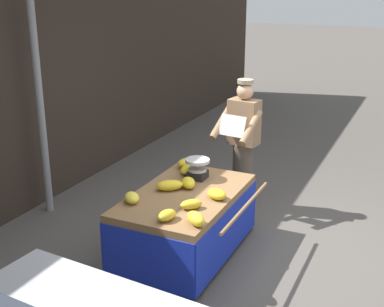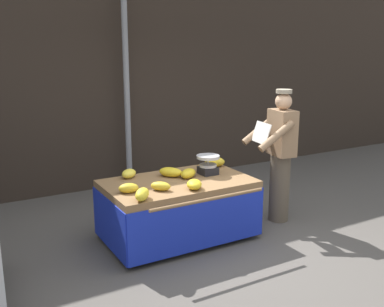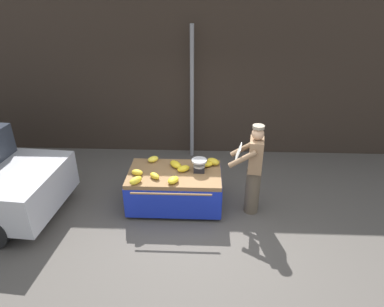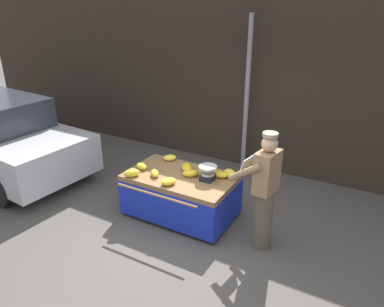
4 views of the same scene
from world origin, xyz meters
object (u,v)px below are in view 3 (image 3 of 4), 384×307
Objects in this scene: weighing_scale at (199,165)px; banana_bunch_4 at (213,162)px; vendor_person at (253,170)px; banana_bunch_3 at (137,172)px; banana_bunch_2 at (205,164)px; banana_cart at (175,181)px; banana_bunch_5 at (183,169)px; street_pole at (192,95)px; banana_bunch_7 at (153,159)px; banana_bunch_6 at (136,180)px; banana_bunch_1 at (176,164)px; banana_bunch_8 at (173,180)px; banana_bunch_0 at (155,176)px.

banana_bunch_4 is (0.26, 0.25, -0.05)m from weighing_scale.
banana_bunch_3 is at bearing 179.58° from vendor_person.
banana_bunch_2 is 1.27m from banana_bunch_3.
banana_cart is 0.30m from banana_bunch_5.
banana_bunch_7 is at bearing -111.80° from street_pole.
banana_bunch_1 is at bearing 43.64° from banana_bunch_6.
banana_bunch_6 is 1.08× the size of banana_bunch_8.
banana_bunch_5 is at bearing 69.32° from banana_bunch_8.
banana_bunch_4 is at bearing 44.31° from weighing_scale.
banana_bunch_0 is at bearing -145.74° from banana_cart.
banana_bunch_2 is 1.35m from banana_bunch_6.
banana_bunch_1 is 0.88m from banana_bunch_6.
banana_bunch_1 is at bearing -96.82° from street_pole.
banana_bunch_4 is at bearing 27.52° from banana_bunch_0.
banana_bunch_1 is 0.50m from banana_bunch_7.
banana_bunch_3 is (-0.67, -0.32, -0.00)m from banana_bunch_1.
weighing_scale is at bearing -20.26° from banana_bunch_7.
banana_bunch_7 is (-0.68, -1.70, -0.76)m from street_pole.
street_pole is at bearing 83.18° from banana_bunch_1.
banana_bunch_0 is 0.53m from banana_bunch_1.
banana_bunch_4 is 1.16m from banana_bunch_7.
banana_bunch_3 is 0.71m from banana_bunch_8.
banana_bunch_0 is 1.06× the size of banana_bunch_3.
banana_bunch_6 is 0.15× the size of vendor_person.
street_pole is 10.92× the size of banana_bunch_2.
vendor_person reaches higher than weighing_scale.
banana_bunch_4 reaches higher than banana_bunch_3.
banana_bunch_5 is 1.06× the size of banana_bunch_8.
street_pole is 12.38× the size of banana_bunch_5.
banana_bunch_4 is at bearing -3.74° from banana_bunch_7.
weighing_scale is at bearing -135.69° from banana_bunch_4.
banana_bunch_2 is 0.17m from banana_bunch_4.
banana_bunch_3 is at bearing -170.46° from weighing_scale.
banana_bunch_6 is at bearing -146.65° from banana_cart.
banana_bunch_4 is (0.48, -1.78, -0.75)m from street_pole.
banana_bunch_7 reaches higher than banana_bunch_2.
banana_bunch_7 is at bearing 121.31° from banana_bunch_8.
banana_bunch_4 is (1.04, 0.54, 0.02)m from banana_bunch_0.
banana_bunch_0 is at bearing -159.78° from weighing_scale.
banana_bunch_3 is at bearing 163.08° from banana_bunch_0.
banana_bunch_4 is at bearing 27.32° from banana_bunch_2.
banana_bunch_1 is 1.19× the size of banana_bunch_5.
banana_bunch_7 is at bearing 163.98° from vendor_person.
weighing_scale is 1.11× the size of banana_bunch_6.
vendor_person is at bearing 2.82° from banana_bunch_0.
banana_bunch_7 is (0.18, 0.81, -0.01)m from banana_bunch_6.
banana_bunch_7 is 0.94× the size of banana_bunch_8.
banana_bunch_2 is 1.10× the size of banana_bunch_6.
banana_bunch_3 is 0.84× the size of banana_bunch_6.
banana_bunch_3 is 0.82× the size of banana_bunch_4.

